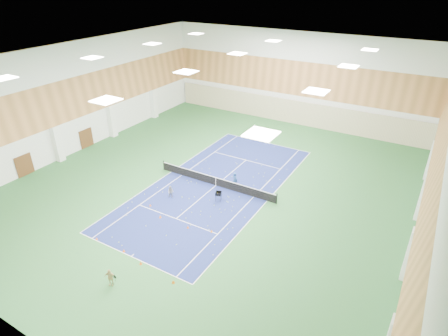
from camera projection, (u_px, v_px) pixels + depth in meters
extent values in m
plane|color=#285E2D|center=(216.00, 186.00, 36.53)|extent=(40.00, 40.00, 0.00)
cube|color=navy|center=(216.00, 186.00, 36.53)|extent=(10.97, 23.77, 0.01)
cube|color=#C6B793|center=(292.00, 112.00, 50.82)|extent=(35.40, 0.16, 3.20)
cube|color=#593319|center=(24.00, 165.00, 37.96)|extent=(0.08, 1.80, 2.20)
cube|color=#593319|center=(86.00, 138.00, 44.05)|extent=(0.08, 1.80, 2.20)
imported|color=navy|center=(235.00, 180.00, 35.80)|extent=(0.70, 0.56, 1.66)
imported|color=gray|center=(171.00, 192.00, 34.37)|extent=(0.68, 0.59, 1.19)
imported|color=tan|center=(110.00, 277.00, 24.73)|extent=(0.85, 0.60, 1.33)
cone|color=orange|center=(150.00, 205.00, 33.32)|extent=(0.19, 0.19, 0.21)
cone|color=#FE640D|center=(160.00, 217.00, 31.74)|extent=(0.22, 0.22, 0.25)
cone|color=#F35D0C|center=(188.00, 227.00, 30.47)|extent=(0.21, 0.21, 0.23)
cone|color=orange|center=(211.00, 231.00, 30.02)|extent=(0.20, 0.20, 0.22)
cone|color=#E8480C|center=(97.00, 239.00, 29.16)|extent=(0.19, 0.19, 0.21)
cone|color=#F0570C|center=(124.00, 251.00, 27.91)|extent=(0.21, 0.21, 0.23)
cone|color=#F85A0D|center=(141.00, 263.00, 26.73)|extent=(0.21, 0.21, 0.24)
cone|color=#DB620B|center=(173.00, 282.00, 25.12)|extent=(0.23, 0.23, 0.25)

